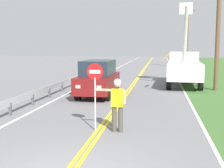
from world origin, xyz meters
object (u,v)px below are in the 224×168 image
object	(u,v)px
utility_pole_near	(218,20)
utility_pole_mid	(187,36)
utility_bucket_truck	(184,66)
oncoming_suv_nearest	(98,78)
flagger_worker	(117,102)
stop_sign_paddle	(95,82)

from	to	relation	value
utility_pole_near	utility_pole_mid	distance (m)	20.86
utility_bucket_truck	utility_pole_near	world-z (taller)	utility_pole_near
utility_pole_near	oncoming_suv_nearest	bearing A→B (deg)	-153.70
flagger_worker	stop_sign_paddle	distance (m)	1.02
utility_bucket_truck	utility_pole_mid	xyz separation A→B (m)	(1.72, 18.53, 2.83)
utility_pole_near	utility_pole_mid	bearing A→B (deg)	90.49
oncoming_suv_nearest	utility_pole_mid	bearing A→B (deg)	73.94
utility_pole_near	utility_pole_mid	world-z (taller)	utility_pole_near
utility_pole_near	utility_pole_mid	xyz separation A→B (m)	(-0.18, 20.85, -0.34)
flagger_worker	stop_sign_paddle	xyz separation A→B (m)	(-0.77, 0.04, 0.66)
flagger_worker	utility_pole_mid	bearing A→B (deg)	81.19
utility_bucket_truck	stop_sign_paddle	bearing A→B (deg)	-106.86
flagger_worker	utility_bucket_truck	xyz separation A→B (m)	(3.17, 13.05, 0.38)
stop_sign_paddle	utility_pole_near	distance (m)	12.51
stop_sign_paddle	utility_bucket_truck	bearing A→B (deg)	73.14
oncoming_suv_nearest	utility_pole_mid	world-z (taller)	utility_pole_mid
utility_bucket_truck	utility_pole_mid	distance (m)	18.83
oncoming_suv_nearest	flagger_worker	bearing A→B (deg)	-73.37
utility_pole_near	stop_sign_paddle	bearing A→B (deg)	-118.67
flagger_worker	utility_pole_mid	distance (m)	32.11
flagger_worker	utility_pole_near	bearing A→B (deg)	64.68
utility_pole_mid	flagger_worker	bearing A→B (deg)	-98.81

